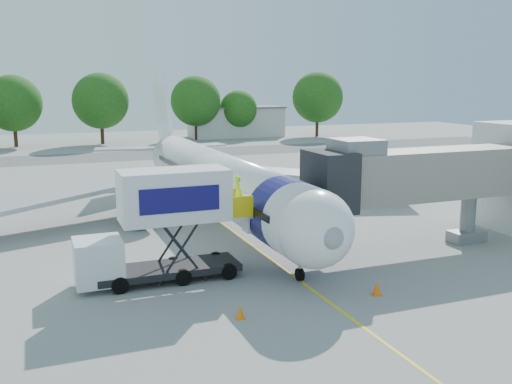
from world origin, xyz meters
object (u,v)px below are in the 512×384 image
object	(u,v)px
catering_hiloader	(161,226)
ground_tug	(346,375)
jet_bridge	(408,176)
aircraft	(216,179)

from	to	relation	value
catering_hiloader	ground_tug	bearing A→B (deg)	-76.24
catering_hiloader	jet_bridge	bearing A→B (deg)	0.01
ground_tug	jet_bridge	bearing A→B (deg)	34.45
jet_bridge	catering_hiloader	world-z (taller)	jet_bridge
aircraft	jet_bridge	distance (m)	13.77
ground_tug	aircraft	bearing A→B (deg)	68.65
aircraft	ground_tug	bearing A→B (deg)	-97.75
catering_hiloader	ground_tug	distance (m)	12.99
aircraft	ground_tug	distance (m)	23.90
catering_hiloader	ground_tug	size ratio (longest dim) A/B	2.33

